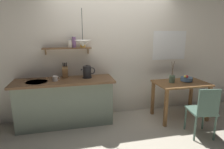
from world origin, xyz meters
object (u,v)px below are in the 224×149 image
(twig_vase, at_px, (172,79))
(pendant_lamp, at_px, (83,43))
(electric_kettle, at_px, (87,72))
(fruit_bowl, at_px, (186,79))
(coffee_mug_by_sink, at_px, (55,78))
(dining_table, at_px, (181,88))
(dining_chair_near, at_px, (204,110))
(knife_block, at_px, (65,72))

(twig_vase, relative_size, pendant_lamp, 0.67)
(twig_vase, bearing_deg, electric_kettle, 170.02)
(fruit_bowl, height_order, coffee_mug_by_sink, coffee_mug_by_sink)
(twig_vase, distance_m, pendant_lamp, 1.88)
(electric_kettle, distance_m, pendant_lamp, 0.60)
(coffee_mug_by_sink, bearing_deg, dining_table, -4.92)
(dining_chair_near, height_order, twig_vase, twig_vase)
(fruit_bowl, relative_size, electric_kettle, 0.86)
(twig_vase, bearing_deg, knife_block, 169.13)
(twig_vase, relative_size, knife_block, 1.45)
(dining_chair_near, bearing_deg, twig_vase, 100.15)
(knife_block, relative_size, coffee_mug_by_sink, 2.24)
(knife_block, relative_size, pendant_lamp, 0.46)
(twig_vase, relative_size, coffee_mug_by_sink, 3.25)
(knife_block, height_order, coffee_mug_by_sink, knife_block)
(dining_chair_near, relative_size, coffee_mug_by_sink, 6.73)
(dining_table, xyz_separation_m, electric_kettle, (-1.84, 0.32, 0.37))
(pendant_lamp, bearing_deg, twig_vase, -3.05)
(fruit_bowl, height_order, pendant_lamp, pendant_lamp)
(electric_kettle, height_order, coffee_mug_by_sink, electric_kettle)
(fruit_bowl, relative_size, coffee_mug_by_sink, 1.77)
(dining_table, bearing_deg, knife_block, 169.28)
(twig_vase, bearing_deg, dining_chair_near, -79.85)
(dining_chair_near, xyz_separation_m, twig_vase, (-0.14, 0.79, 0.34))
(dining_chair_near, height_order, coffee_mug_by_sink, coffee_mug_by_sink)
(dining_table, distance_m, knife_block, 2.32)
(knife_block, bearing_deg, pendant_lamp, -42.51)
(twig_vase, distance_m, coffee_mug_by_sink, 2.25)
(dining_chair_near, bearing_deg, dining_table, 86.18)
(twig_vase, xyz_separation_m, electric_kettle, (-1.65, 0.29, 0.16))
(dining_table, relative_size, pendant_lamp, 1.61)
(pendant_lamp, bearing_deg, knife_block, 137.49)
(twig_vase, distance_m, knife_block, 2.11)
(dining_chair_near, bearing_deg, knife_block, 151.81)
(fruit_bowl, relative_size, knife_block, 0.79)
(dining_table, bearing_deg, fruit_bowl, 14.44)
(dining_table, distance_m, dining_chair_near, 0.77)
(dining_table, distance_m, pendant_lamp, 2.14)
(twig_vase, bearing_deg, pendant_lamp, 176.95)
(dining_chair_near, relative_size, knife_block, 3.01)
(coffee_mug_by_sink, bearing_deg, twig_vase, -4.57)
(electric_kettle, height_order, pendant_lamp, pendant_lamp)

